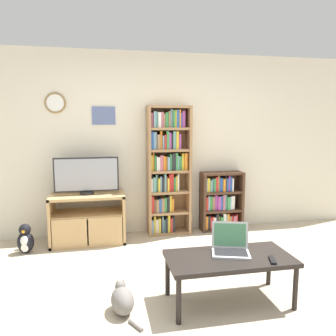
% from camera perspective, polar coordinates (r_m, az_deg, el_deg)
% --- Properties ---
extents(ground_plane, '(18.00, 18.00, 0.00)m').
position_cam_1_polar(ground_plane, '(3.21, 3.89, -22.35)').
color(ground_plane, '#BCAD93').
extents(wall_back, '(6.65, 0.09, 2.60)m').
position_cam_1_polar(wall_back, '(4.79, -2.46, 4.20)').
color(wall_back, beige).
rests_on(wall_back, ground_plane).
extents(tv_stand, '(0.98, 0.50, 0.66)m').
position_cam_1_polar(tv_stand, '(4.59, -13.73, -8.50)').
color(tv_stand, tan).
rests_on(tv_stand, ground_plane).
extents(television, '(0.84, 0.18, 0.50)m').
position_cam_1_polar(television, '(4.48, -13.98, -1.27)').
color(television, black).
rests_on(television, tv_stand).
extents(bookshelf_tall, '(0.61, 0.27, 1.85)m').
position_cam_1_polar(bookshelf_tall, '(4.69, -0.20, -0.21)').
color(bookshelf_tall, '#9E754C').
rests_on(bookshelf_tall, ground_plane).
extents(bookshelf_short, '(0.63, 0.24, 0.88)m').
position_cam_1_polar(bookshelf_short, '(5.02, 9.02, -5.90)').
color(bookshelf_short, '#472D1E').
rests_on(bookshelf_short, ground_plane).
extents(coffee_table, '(1.12, 0.54, 0.43)m').
position_cam_1_polar(coffee_table, '(3.09, 10.64, -15.62)').
color(coffee_table, black).
rests_on(coffee_table, ground_plane).
extents(laptop, '(0.40, 0.37, 0.26)m').
position_cam_1_polar(laptop, '(3.13, 10.80, -13.10)').
color(laptop, '#B7BABC').
rests_on(laptop, coffee_table).
extents(remote_near_laptop, '(0.09, 0.17, 0.02)m').
position_cam_1_polar(remote_near_laptop, '(3.06, 17.74, -14.99)').
color(remote_near_laptop, black).
rests_on(remote_near_laptop, coffee_table).
extents(cat, '(0.26, 0.46, 0.26)m').
position_cam_1_polar(cat, '(3.04, -7.97, -21.73)').
color(cat, slate).
rests_on(cat, ground_plane).
extents(penguin_figurine, '(0.20, 0.18, 0.37)m').
position_cam_1_polar(penguin_figurine, '(4.52, -23.59, -11.40)').
color(penguin_figurine, black).
rests_on(penguin_figurine, ground_plane).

